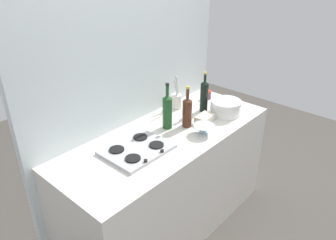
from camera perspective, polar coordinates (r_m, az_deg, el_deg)
ground_plane at (r=3.04m, az=0.00°, el=-17.31°), size 6.00×6.00×0.00m
counter_block at (r=2.74m, az=0.00°, el=-10.62°), size 1.80×0.70×0.90m
backsplash_panel at (r=2.64m, az=-6.18°, el=3.95°), size 1.90×0.06×2.19m
stovetop_hob at (r=2.30m, az=-5.34°, el=-4.99°), size 0.44×0.36×0.04m
plate_stack at (r=2.80m, az=9.87°, el=2.15°), size 0.26×0.26×0.12m
wine_bottle_leftmost at (r=2.55m, az=3.30°, el=1.47°), size 0.07×0.07×0.33m
wine_bottle_mid_left at (r=2.52m, az=-0.12°, el=1.57°), size 0.07×0.07×0.36m
wine_bottle_mid_right at (r=2.80m, az=6.21°, el=4.15°), size 0.07×0.07×0.35m
mixing_bowl at (r=2.49m, az=6.17°, el=-1.58°), size 0.16×0.16×0.07m
butter_dish at (r=2.66m, az=6.31°, el=0.22°), size 0.16×0.12×0.06m
utensil_crock at (r=2.87m, az=1.47°, el=3.41°), size 0.09×0.09×0.31m
condiment_jar_front at (r=3.08m, az=6.78°, el=4.35°), size 0.07×0.07×0.08m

